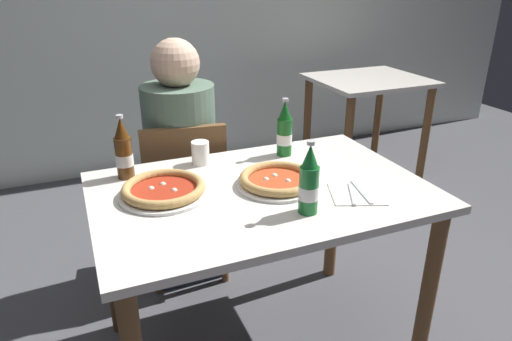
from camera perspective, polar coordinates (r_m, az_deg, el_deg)
The scene contains 11 objects.
dining_table_main at distance 1.73m, azimuth 0.64°, elevation -5.60°, with size 1.20×0.80×0.75m.
chair_behind_table at distance 2.28m, azimuth -8.81°, elevation -2.71°, with size 0.45×0.45×0.85m.
diner_seated at distance 2.29m, azimuth -9.06°, elevation 0.14°, with size 0.34×0.34×1.21m.
dining_table_background at distance 3.60m, azimuth 13.56°, elevation 8.59°, with size 0.80×0.70×0.75m.
pizza_margherita_near at distance 1.65m, azimuth -11.31°, elevation -2.34°, with size 0.32×0.32×0.04m.
pizza_marinara_far at distance 1.69m, azimuth 2.74°, elevation -1.23°, with size 0.31×0.31×0.04m.
beer_bottle_left at distance 1.48m, azimuth 6.55°, elevation -1.57°, with size 0.07×0.07×0.25m.
beer_bottle_center at distance 1.80m, azimuth -16.02°, elevation 2.24°, with size 0.07×0.07×0.25m.
beer_bottle_right at distance 1.95m, azimuth 3.54°, elevation 4.81°, with size 0.07×0.07×0.25m.
napkin_with_cutlery at distance 1.67m, azimuth 12.32°, elevation -2.79°, with size 0.23×0.23×0.01m.
paper_cup at distance 1.89m, azimuth -6.87°, elevation 2.18°, with size 0.07×0.07×0.10m, color white.
Camera 1 is at (-0.60, -1.39, 1.48)m, focal length 32.42 mm.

